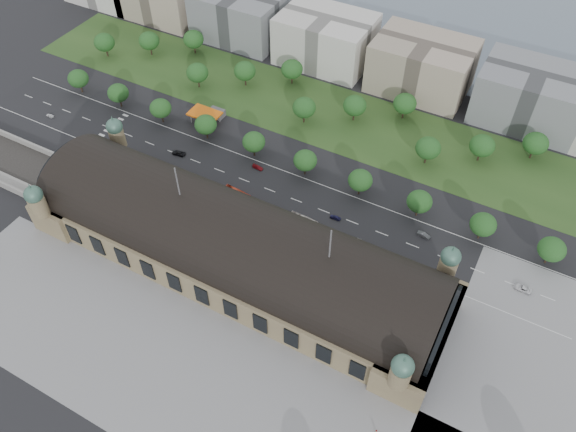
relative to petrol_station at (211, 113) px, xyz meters
The scene contains 51 objects.
ground 84.71m from the petrol_station, 50.45° to the right, with size 900.00×900.00×0.00m, color black.
station 84.98m from the petrol_station, 50.45° to the right, with size 150.00×48.40×44.30m.
track_cutting 87.79m from the petrol_station, 129.73° to the right, with size 70.00×24.00×3.10m.
plaza_south 126.63m from the petrol_station, 59.68° to the right, with size 190.00×48.00×0.12m, color gray.
plaza_east 169.97m from the petrol_station, 22.59° to the right, with size 56.00×100.00×0.12m, color gray.
road_slab 43.62m from the petrol_station, 38.82° to the right, with size 260.00×26.00×0.10m, color black.
grass_belt 47.86m from the petrol_station, 35.47° to the left, with size 300.00×45.00×0.10m, color #28481C.
petrol_station is the anchor object (origin of this frame).
office_2 73.13m from the petrol_station, 111.07° to the left, with size 45.00×32.00×24.00m, color gray.
office_3 72.38m from the petrol_station, 70.56° to the left, with size 45.00×32.00×24.00m, color silver.
office_4 100.64m from the petrol_station, 42.50° to the left, with size 45.00×32.00×24.00m, color tan.
office_5 141.49m from the petrol_station, 28.66° to the left, with size 45.00×32.00×24.00m, color gray.
tree_row_0 67.38m from the petrol_station, 169.47° to the right, with size 9.60×9.60×11.52m.
tree_row_1 44.08m from the petrol_station, 163.73° to the right, with size 9.60×9.60×11.52m.
tree_row_2 22.32m from the petrol_station, 145.83° to the right, with size 9.60×9.60×11.52m.
tree_row_3 14.35m from the petrol_station, 64.33° to the right, with size 9.60×9.60×11.52m.
tree_row_4 32.64m from the petrol_station, 22.33° to the right, with size 9.60×9.60×11.52m.
tree_row_5 55.47m from the petrol_station, 12.84° to the right, with size 9.60×9.60×11.52m.
tree_row_6 78.99m from the petrol_station, ahead, with size 9.60×9.60×11.52m.
tree_row_7 102.74m from the petrol_station, ahead, with size 9.60×9.60×11.52m.
tree_row_8 126.58m from the petrol_station, ahead, with size 9.60×9.60×11.52m.
tree_row_9 150.47m from the petrol_station, ahead, with size 9.60×9.60×11.52m.
tree_belt_0 78.30m from the petrol_station, 166.89° to the left, with size 10.40×10.40×12.48m.
tree_belt_1 64.57m from the petrol_station, 152.50° to the left, with size 10.40×10.40×12.48m.
tree_belt_2 56.72m from the petrol_station, 132.40° to the left, with size 10.40×10.40×12.48m.
tree_belt_3 26.54m from the petrol_station, 137.15° to the left, with size 10.40×10.40×12.48m.
tree_belt_4 30.15m from the petrol_station, 90.18° to the left, with size 10.40×10.40×12.48m.
tree_belt_5 46.08m from the petrol_station, 65.62° to the left, with size 10.40×10.40×12.48m.
tree_belt_6 42.15m from the petrol_station, 25.05° to the left, with size 10.40×10.40×12.48m.
tree_belt_7 64.40m from the petrol_station, 27.57° to the left, with size 10.40×10.40×12.48m.
tree_belt_8 86.76m from the petrol_station, 28.79° to the left, with size 10.40×10.40×12.48m.
tree_belt_9 96.68m from the petrol_station, 10.57° to the left, with size 10.40×10.40×12.48m.
tree_belt_10 117.83m from the petrol_station, 14.62° to the left, with size 10.40×10.40×12.48m.
tree_belt_11 139.39m from the petrol_station, 17.43° to the left, with size 10.40×10.40×12.48m.
traffic_car_0 73.85m from the petrol_station, 152.64° to the right, with size 1.58×3.92×1.33m, color white.
traffic_car_2 27.23m from the petrol_station, 87.29° to the right, with size 2.67×5.80×1.61m, color black.
traffic_car_3 40.00m from the petrol_station, 27.91° to the right, with size 1.90×4.67×1.35m, color maroon.
traffic_car_4 80.79m from the petrol_station, 20.88° to the right, with size 1.71×4.25×1.45m, color #191844.
traffic_car_5 109.98m from the petrol_station, 11.16° to the right, with size 1.73×4.96×1.63m, color #525459.
traffic_car_6 148.17m from the petrol_station, 10.91° to the right, with size 2.73×5.92×1.65m, color white.
parked_car_0 43.29m from the petrol_station, 99.49° to the right, with size 1.46×4.18×1.38m, color black.
parked_car_1 44.35m from the petrol_station, 88.71° to the right, with size 2.68×5.82×1.62m, color maroon.
parked_car_2 44.71m from the petrol_station, 97.31° to the right, with size 1.85×4.55×1.32m, color #1A1A49.
parked_car_3 40.38m from the petrol_station, 87.69° to the right, with size 1.55×3.86×1.31m, color slate.
parked_car_4 44.51m from the petrol_station, 70.35° to the right, with size 1.55×4.45×1.47m, color silver.
parked_car_5 50.30m from the petrol_station, 57.69° to the right, with size 2.72×5.89×1.64m, color gray.
parked_car_6 43.80m from the petrol_station, 67.05° to the right, with size 2.18×5.37×1.56m, color black.
bus_west 52.00m from the petrol_station, 45.04° to the right, with size 2.86×12.24×3.41m, color red.
bus_mid 75.52m from the petrol_station, 29.14° to the right, with size 2.77×11.82×3.29m, color silver.
bus_east 101.42m from the petrol_station, 22.18° to the right, with size 3.14×13.43×3.74m, color silver.
pedestrian_0 154.80m from the petrol_station, 38.94° to the right, with size 0.89×0.51×1.82m, color gray.
Camera 1 is at (73.97, -97.85, 158.30)m, focal length 35.00 mm.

